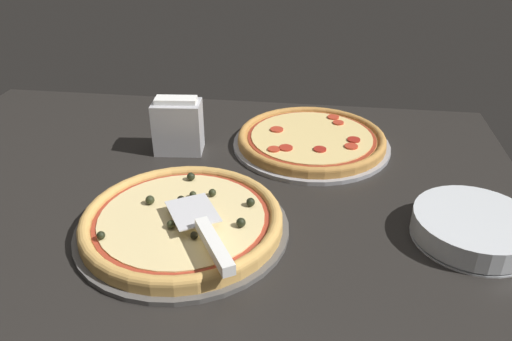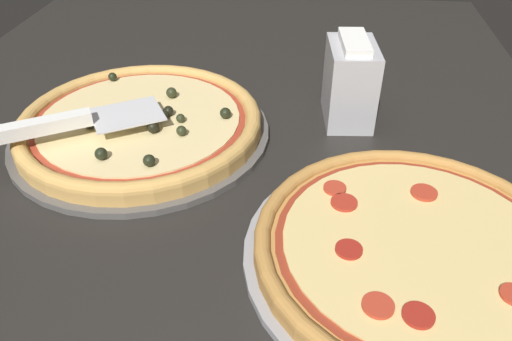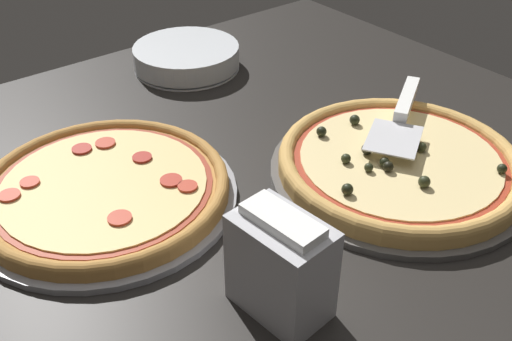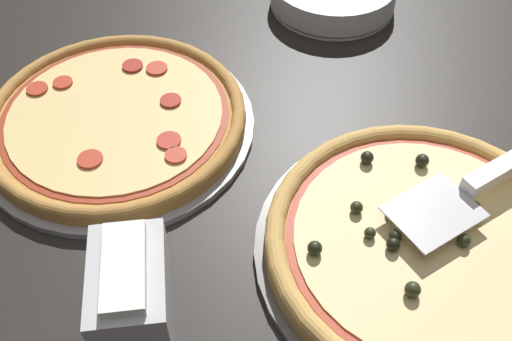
{
  "view_description": "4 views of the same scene",
  "coord_description": "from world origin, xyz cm",
  "px_view_note": "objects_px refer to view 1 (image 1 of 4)",
  "views": [
    {
      "loc": [
        26.86,
        -85.94,
        56.51
      ],
      "look_at": [
        13.98,
        8.17,
        3.0
      ],
      "focal_mm": 35.0,
      "sensor_mm": 36.0,
      "label": 1
    },
    {
      "loc": [
        67.58,
        14.53,
        42.46
      ],
      "look_at": [
        13.98,
        8.17,
        3.0
      ],
      "focal_mm": 35.0,
      "sensor_mm": 36.0,
      "label": 2
    },
    {
      "loc": [
        -44.32,
        54.1,
        54.76
      ],
      "look_at": [
        13.98,
        8.17,
        3.0
      ],
      "focal_mm": 42.0,
      "sensor_mm": 36.0,
      "label": 3
    },
    {
      "loc": [
        -37.21,
        9.52,
        60.43
      ],
      "look_at": [
        13.98,
        8.17,
        3.0
      ],
      "focal_mm": 42.0,
      "sensor_mm": 36.0,
      "label": 4
    }
  ],
  "objects_px": {
    "plate_stack": "(473,228)",
    "pizza_back": "(311,138)",
    "serving_spatula": "(209,236)",
    "pizza_front": "(182,219)",
    "napkin_holder": "(178,126)"
  },
  "relations": [
    {
      "from": "pizza_back",
      "to": "plate_stack",
      "type": "height_order",
      "value": "plate_stack"
    },
    {
      "from": "pizza_front",
      "to": "plate_stack",
      "type": "height_order",
      "value": "pizza_front"
    },
    {
      "from": "napkin_holder",
      "to": "plate_stack",
      "type": "bearing_deg",
      "value": -23.56
    },
    {
      "from": "pizza_front",
      "to": "serving_spatula",
      "type": "xyz_separation_m",
      "value": [
        0.07,
        -0.09,
        0.03
      ]
    },
    {
      "from": "pizza_front",
      "to": "pizza_back",
      "type": "xyz_separation_m",
      "value": [
        0.23,
        0.39,
        -0.0
      ]
    },
    {
      "from": "pizza_front",
      "to": "serving_spatula",
      "type": "bearing_deg",
      "value": -50.86
    },
    {
      "from": "pizza_back",
      "to": "serving_spatula",
      "type": "xyz_separation_m",
      "value": [
        -0.16,
        -0.48,
        0.04
      ]
    },
    {
      "from": "plate_stack",
      "to": "pizza_front",
      "type": "bearing_deg",
      "value": -174.89
    },
    {
      "from": "plate_stack",
      "to": "pizza_back",
      "type": "bearing_deg",
      "value": 132.04
    },
    {
      "from": "pizza_back",
      "to": "serving_spatula",
      "type": "relative_size",
      "value": 1.58
    },
    {
      "from": "serving_spatula",
      "to": "napkin_holder",
      "type": "height_order",
      "value": "napkin_holder"
    },
    {
      "from": "pizza_front",
      "to": "serving_spatula",
      "type": "distance_m",
      "value": 0.12
    },
    {
      "from": "pizza_front",
      "to": "plate_stack",
      "type": "distance_m",
      "value": 0.54
    },
    {
      "from": "pizza_front",
      "to": "napkin_holder",
      "type": "distance_m",
      "value": 0.34
    },
    {
      "from": "plate_stack",
      "to": "napkin_holder",
      "type": "relative_size",
      "value": 1.59
    }
  ]
}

